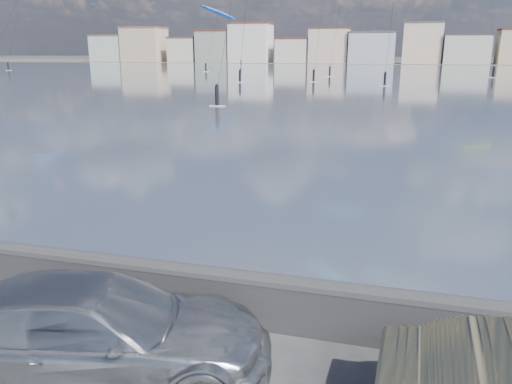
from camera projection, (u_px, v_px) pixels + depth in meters
bay_water at (377, 77)px, 91.88m from camera, size 500.00×177.00×0.00m
far_shore_strip at (389, 63)px, 192.39m from camera, size 500.00×60.00×0.00m
seawall at (187, 288)px, 9.47m from camera, size 400.00×0.36×1.08m
far_buildings at (393, 46)px, 177.42m from camera, size 240.79×13.26×14.60m
car_silver at (95, 331)px, 7.64m from camera, size 5.84×3.61×1.58m
kitesurfer_7 at (218, 13)px, 119.11m from camera, size 9.19×13.45×15.53m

